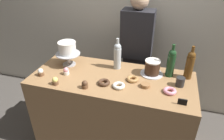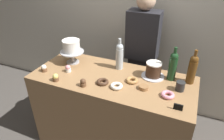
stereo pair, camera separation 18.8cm
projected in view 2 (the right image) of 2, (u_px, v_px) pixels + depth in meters
name	position (u px, v px, depth m)	size (l,w,h in m)	color
back_wall	(141.00, 12.00, 2.45)	(6.00, 0.05, 2.60)	beige
display_counter	(112.00, 112.00, 2.15)	(1.56, 0.68, 0.89)	#997047
cake_stand_pedestal	(72.00, 55.00, 2.14)	(0.25, 0.25, 0.13)	#B2B2B7
white_layer_cake	(71.00, 46.00, 2.09)	(0.18, 0.18, 0.13)	white
silver_serving_platter	(153.00, 76.00, 1.93)	(0.22, 0.22, 0.01)	silver
chocolate_round_cake	(154.00, 69.00, 1.90)	(0.15, 0.15, 0.14)	#3D2619
wine_bottle_amber	(192.00, 69.00, 1.78)	(0.08, 0.08, 0.33)	#5B3814
wine_bottle_green	(173.00, 66.00, 1.83)	(0.08, 0.08, 0.33)	#193D1E
wine_bottle_clear	(119.00, 56.00, 2.01)	(0.08, 0.08, 0.33)	#B2BCC1
cupcake_lemon	(56.00, 78.00, 1.85)	(0.06, 0.06, 0.07)	brown
cupcake_vanilla	(44.00, 68.00, 2.01)	(0.06, 0.06, 0.07)	brown
cupcake_chocolate	(83.00, 83.00, 1.78)	(0.06, 0.06, 0.07)	brown
cupcake_strawberry	(68.00, 69.00, 2.00)	(0.06, 0.06, 0.07)	white
donut_chocolate	(103.00, 82.00, 1.83)	(0.11, 0.11, 0.03)	#472D1E
donut_pink	(168.00, 95.00, 1.66)	(0.11, 0.11, 0.03)	pink
donut_sugar	(116.00, 86.00, 1.77)	(0.11, 0.11, 0.03)	silver
donut_maple	(132.00, 80.00, 1.85)	(0.11, 0.11, 0.03)	#B27F47
cookie_stack	(144.00, 87.00, 1.75)	(0.08, 0.08, 0.03)	olive
price_sign_chalkboard	(178.00, 107.00, 1.51)	(0.07, 0.01, 0.05)	black
coffee_cup_ceramic	(180.00, 86.00, 1.72)	(0.08, 0.08, 0.08)	#282828
barista_figure	(141.00, 58.00, 2.40)	(0.36, 0.22, 1.60)	black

